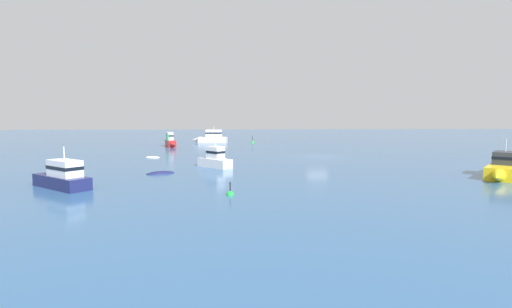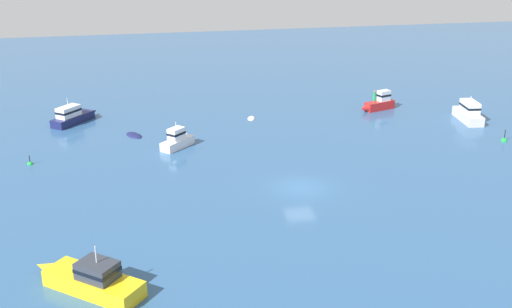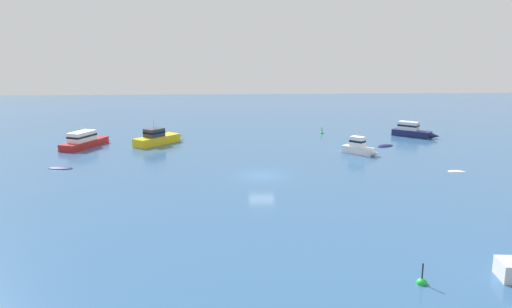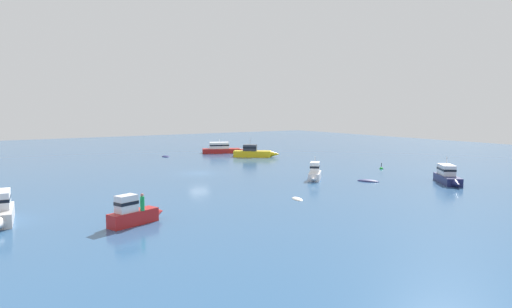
# 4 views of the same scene
# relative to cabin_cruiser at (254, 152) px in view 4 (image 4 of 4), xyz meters

# --- Properties ---
(ground_plane) EXTENTS (160.00, 160.00, 0.00)m
(ground_plane) POSITION_rel_cabin_cruiser_xyz_m (-16.55, -12.44, -0.78)
(ground_plane) COLOR #2D5684
(cabin_cruiser) EXTENTS (7.13, 6.26, 3.19)m
(cabin_cruiser) POSITION_rel_cabin_cruiser_xyz_m (0.00, 0.00, 0.00)
(cabin_cruiser) COLOR yellow
(cabin_cruiser) RESTS_ON ground
(launch) EXTENTS (4.77, 2.54, 2.30)m
(launch) POSITION_rel_cabin_cruiser_xyz_m (-31.69, -32.86, 0.05)
(launch) COLOR #B21E1E
(launch) RESTS_ON ground
(powerboat) EXTENTS (2.32, 6.39, 2.90)m
(powerboat) POSITION_rel_cabin_cruiser_xyz_m (-39.90, -26.98, 0.16)
(powerboat) COLOR silver
(powerboat) RESTS_ON ground
(skiff) EXTENTS (2.24, 2.80, 0.47)m
(skiff) POSITION_rel_cabin_cruiser_xyz_m (-3.06, -28.95, -0.78)
(skiff) COLOR #191E4C
(skiff) RESTS_ON ground
(skiff_1) EXTENTS (1.67, 2.85, 0.36)m
(skiff_1) POSITION_rel_cabin_cruiser_xyz_m (-12.70, 8.45, -0.78)
(skiff_1) COLOR #191E4C
(skiff_1) RESTS_ON ground
(launch_1) EXTENTS (4.08, 4.07, 2.68)m
(launch_1) POSITION_rel_cabin_cruiser_xyz_m (-7.36, -24.56, -0.00)
(launch_1) COLOR white
(launch_1) RESTS_ON ground
(motor_cruiser) EXTENTS (5.10, 5.84, 3.00)m
(motor_cruiser) POSITION_rel_cabin_cruiser_xyz_m (3.45, -34.75, 0.04)
(motor_cruiser) COLOR #191E4C
(motor_cruiser) RESTS_ON ground
(motor_cruiser_1) EXTENTS (8.52, 4.83, 2.60)m
(motor_cruiser_1) POSITION_rel_cabin_cruiser_xyz_m (-1.40, 9.01, 0.04)
(motor_cruiser_1) COLOR #B21E1E
(motor_cruiser_1) RESTS_ON ground
(dinghy) EXTENTS (1.25, 1.95, 0.32)m
(dinghy) POSITION_rel_cabin_cruiser_xyz_m (-16.22, -32.40, -0.78)
(dinghy) COLOR silver
(dinghy) RESTS_ON ground
(channel_buoy) EXTENTS (0.52, 0.52, 1.12)m
(channel_buoy) POSITION_rel_cabin_cruiser_xyz_m (6.48, -22.58, -0.76)
(channel_buoy) COLOR green
(channel_buoy) RESTS_ON ground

